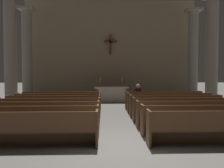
{
  "coord_description": "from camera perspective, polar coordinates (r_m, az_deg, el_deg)",
  "views": [
    {
      "loc": [
        -0.5,
        -6.37,
        1.93
      ],
      "look_at": [
        0.0,
        8.24,
        1.24
      ],
      "focal_mm": 39.75,
      "sensor_mm": 36.0,
      "label": 1
    }
  ],
  "objects": [
    {
      "name": "pew_right_row_4",
      "position": [
        10.18,
        16.05,
        -5.6
      ],
      "size": [
        3.97,
        0.5,
        0.95
      ],
      "color": "brown",
      "rests_on": "ground"
    },
    {
      "name": "column_right_third",
      "position": [
        15.1,
        21.98,
        6.65
      ],
      "size": [
        1.0,
        1.0,
        6.21
      ],
      "color": "gray",
      "rests_on": "ground"
    },
    {
      "name": "apse_with_cross",
      "position": [
        18.3,
        -0.39,
        7.89
      ],
      "size": [
        12.25,
        0.42,
        7.16
      ],
      "color": "gray",
      "rests_on": "ground"
    },
    {
      "name": "column_left_fourth",
      "position": [
        17.53,
        -18.94,
        6.13
      ],
      "size": [
        1.0,
        1.0,
        6.21
      ],
      "color": "gray",
      "rests_on": "ground"
    },
    {
      "name": "pew_left_row_2",
      "position": [
        7.85,
        -17.85,
        -8.08
      ],
      "size": [
        3.97,
        0.5,
        0.95
      ],
      "color": "brown",
      "rests_on": "ground"
    },
    {
      "name": "candlestick_left",
      "position": [
        16.07,
        -2.67,
        0.12
      ],
      "size": [
        0.16,
        0.16,
        0.61
      ],
      "color": "#B79338",
      "rests_on": "altar"
    },
    {
      "name": "pew_right_row_7",
      "position": [
        13.27,
        11.72,
        -3.62
      ],
      "size": [
        3.97,
        0.5,
        0.95
      ],
      "color": "brown",
      "rests_on": "ground"
    },
    {
      "name": "altar",
      "position": [
        16.12,
        -0.18,
        -2.25
      ],
      "size": [
        2.2,
        0.9,
        1.01
      ],
      "color": "#BCB7AD",
      "rests_on": "ground"
    },
    {
      "name": "pew_right_row_3",
      "position": [
        9.17,
        18.15,
        -6.54
      ],
      "size": [
        3.97,
        0.5,
        0.95
      ],
      "color": "brown",
      "rests_on": "ground"
    },
    {
      "name": "pew_right_row_5",
      "position": [
        11.2,
        14.34,
        -4.82
      ],
      "size": [
        3.97,
        0.5,
        0.95
      ],
      "color": "brown",
      "rests_on": "ground"
    },
    {
      "name": "lone_worshipper",
      "position": [
        13.04,
        5.93,
        -2.74
      ],
      "size": [
        0.32,
        0.43,
        1.32
      ],
      "color": "#26262B",
      "rests_on": "ground"
    },
    {
      "name": "pew_right_row_2",
      "position": [
        8.18,
        20.78,
        -7.69
      ],
      "size": [
        3.97,
        0.5,
        0.95
      ],
      "color": "brown",
      "rests_on": "ground"
    },
    {
      "name": "pew_right_row_6",
      "position": [
        12.23,
        12.92,
        -4.17
      ],
      "size": [
        3.97,
        0.5,
        0.95
      ],
      "color": "brown",
      "rests_on": "ground"
    },
    {
      "name": "pew_left_row_6",
      "position": [
        12.02,
        -12.19,
        -4.29
      ],
      "size": [
        3.97,
        0.5,
        0.95
      ],
      "color": "brown",
      "rests_on": "ground"
    },
    {
      "name": "column_right_fourth",
      "position": [
        17.84,
        18.1,
        6.08
      ],
      "size": [
        1.0,
        1.0,
        6.21
      ],
      "color": "gray",
      "rests_on": "ground"
    },
    {
      "name": "pew_right_row_1",
      "position": [
        7.21,
        24.14,
        -9.14
      ],
      "size": [
        3.97,
        0.5,
        0.95
      ],
      "color": "brown",
      "rests_on": "ground"
    },
    {
      "name": "pew_left_row_1",
      "position": [
        6.84,
        -20.36,
        -9.72
      ],
      "size": [
        3.97,
        0.5,
        0.95
      ],
      "color": "brown",
      "rests_on": "ground"
    },
    {
      "name": "column_left_third",
      "position": [
        14.73,
        -22.33,
        6.75
      ],
      "size": [
        1.0,
        1.0,
        6.21
      ],
      "color": "gray",
      "rests_on": "ground"
    },
    {
      "name": "ground_plane",
      "position": [
        6.68,
        2.5,
        -14.09
      ],
      "size": [
        80.0,
        80.0,
        0.0
      ],
      "primitive_type": "plane",
      "color": "#66635E"
    },
    {
      "name": "pew_left_row_7",
      "position": [
        13.07,
        -11.35,
        -3.72
      ],
      "size": [
        3.97,
        0.5,
        0.95
      ],
      "color": "brown",
      "rests_on": "ground"
    },
    {
      "name": "pew_left_row_3",
      "position": [
        8.88,
        -15.93,
        -6.81
      ],
      "size": [
        3.97,
        0.5,
        0.95
      ],
      "color": "brown",
      "rests_on": "ground"
    },
    {
      "name": "pew_left_row_5",
      "position": [
        10.96,
        -13.2,
        -4.97
      ],
      "size": [
        3.97,
        0.5,
        0.95
      ],
      "color": "brown",
      "rests_on": "ground"
    },
    {
      "name": "pew_left_row_4",
      "position": [
        9.92,
        -14.42,
        -5.79
      ],
      "size": [
        3.97,
        0.5,
        0.95
      ],
      "color": "brown",
      "rests_on": "ground"
    },
    {
      "name": "candlestick_right",
      "position": [
        16.11,
        2.31,
        0.12
      ],
      "size": [
        0.16,
        0.16,
        0.61
      ],
      "color": "#B79338",
      "rests_on": "altar"
    }
  ]
}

